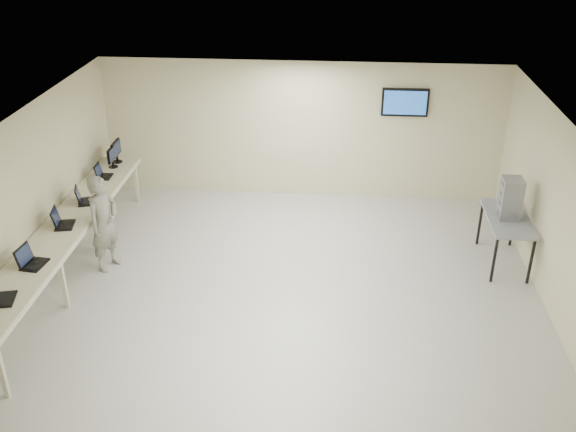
{
  "coord_description": "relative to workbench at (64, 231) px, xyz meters",
  "views": [
    {
      "loc": [
        0.74,
        -8.71,
        5.72
      ],
      "look_at": [
        0.0,
        0.2,
        1.15
      ],
      "focal_mm": 40.0,
      "sensor_mm": 36.0,
      "label": 1
    }
  ],
  "objects": [
    {
      "name": "laptop_2",
      "position": [
        -0.05,
        0.04,
        0.15
      ],
      "size": [
        0.38,
        0.43,
        0.29
      ],
      "rotation": [
        0.0,
        0.0,
        0.21
      ],
      "color": "black",
      "rests_on": "workbench"
    },
    {
      "name": "monitor_far",
      "position": [
        -0.01,
        2.75,
        0.34
      ],
      "size": [
        0.2,
        0.44,
        0.43
      ],
      "color": "black",
      "rests_on": "workbench"
    },
    {
      "name": "workbench",
      "position": [
        0.0,
        0.0,
        0.0
      ],
      "size": [
        0.76,
        6.0,
        0.9
      ],
      "color": "beige",
      "rests_on": "ground"
    },
    {
      "name": "laptop_4",
      "position": [
        -0.06,
        2.0,
        0.14
      ],
      "size": [
        0.28,
        0.34,
        0.25
      ],
      "rotation": [
        0.0,
        0.0,
        0.05
      ],
      "color": "black",
      "rests_on": "workbench"
    },
    {
      "name": "room",
      "position": [
        3.62,
        0.06,
        0.58
      ],
      "size": [
        8.01,
        7.01,
        2.81
      ],
      "color": "#AFAFA6",
      "rests_on": "ground"
    },
    {
      "name": "soldier",
      "position": [
        0.54,
        0.32,
        0.01
      ],
      "size": [
        0.6,
        0.71,
        1.66
      ],
      "primitive_type": "imported",
      "rotation": [
        0.0,
        0.0,
        1.18
      ],
      "color": "#6A6C51",
      "rests_on": "ground"
    },
    {
      "name": "laptop_3",
      "position": [
        -0.03,
        0.92,
        0.15
      ],
      "size": [
        0.39,
        0.42,
        0.28
      ],
      "rotation": [
        0.0,
        0.0,
        0.32
      ],
      "color": "black",
      "rests_on": "workbench"
    },
    {
      "name": "storage_bins",
      "position": [
        7.17,
        1.0,
        0.39
      ],
      "size": [
        0.33,
        0.36,
        0.69
      ],
      "color": "gray",
      "rests_on": "side_table"
    },
    {
      "name": "side_table",
      "position": [
        7.19,
        1.0,
        -0.03
      ],
      "size": [
        0.68,
        1.46,
        0.87
      ],
      "color": "gray",
      "rests_on": "ground"
    },
    {
      "name": "monitor_near",
      "position": [
        -0.01,
        2.49,
        0.32
      ],
      "size": [
        0.18,
        0.41,
        0.4
      ],
      "color": "black",
      "rests_on": "workbench"
    },
    {
      "name": "laptop_1",
      "position": [
        -0.01,
        -1.16,
        0.15
      ],
      "size": [
        0.36,
        0.41,
        0.3
      ],
      "rotation": [
        0.0,
        0.0,
        -0.11
      ],
      "color": "black",
      "rests_on": "workbench"
    }
  ]
}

